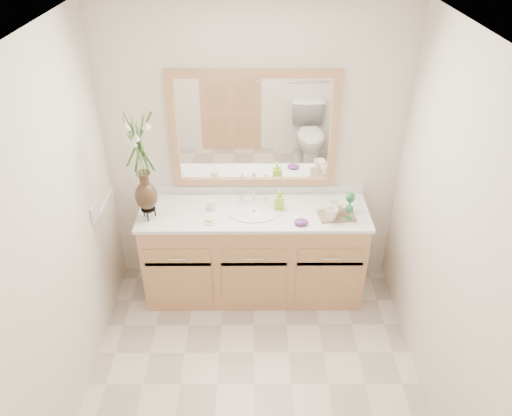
{
  "coord_description": "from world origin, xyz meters",
  "views": [
    {
      "loc": [
        0.0,
        -2.33,
        3.01
      ],
      "look_at": [
        0.02,
        0.65,
        1.09
      ],
      "focal_mm": 35.0,
      "sensor_mm": 36.0,
      "label": 1
    }
  ],
  "objects_px": {
    "tumbler": "(211,205)",
    "tray": "(336,215)",
    "soap_bottle": "(279,200)",
    "flower_vase": "(140,153)"
  },
  "relations": [
    {
      "from": "tray",
      "to": "soap_bottle",
      "type": "bearing_deg",
      "value": 159.26
    },
    {
      "from": "tumbler",
      "to": "tray",
      "type": "bearing_deg",
      "value": -5.81
    },
    {
      "from": "flower_vase",
      "to": "tumbler",
      "type": "distance_m",
      "value": 0.72
    },
    {
      "from": "flower_vase",
      "to": "soap_bottle",
      "type": "bearing_deg",
      "value": 7.44
    },
    {
      "from": "tray",
      "to": "tumbler",
      "type": "bearing_deg",
      "value": 168.2
    },
    {
      "from": "flower_vase",
      "to": "tray",
      "type": "xyz_separation_m",
      "value": [
        1.47,
        0.02,
        -0.56
      ]
    },
    {
      "from": "flower_vase",
      "to": "tumbler",
      "type": "relative_size",
      "value": 9.98
    },
    {
      "from": "tumbler",
      "to": "flower_vase",
      "type": "bearing_deg",
      "value": -166.17
    },
    {
      "from": "flower_vase",
      "to": "soap_bottle",
      "type": "xyz_separation_m",
      "value": [
        1.02,
        0.13,
        -0.49
      ]
    },
    {
      "from": "soap_bottle",
      "to": "tray",
      "type": "bearing_deg",
      "value": -12.49
    }
  ]
}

